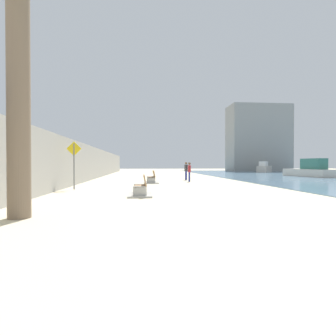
# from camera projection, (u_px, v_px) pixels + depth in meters

# --- Properties ---
(ground_plane) EXTENTS (120.00, 120.00, 0.00)m
(ground_plane) POSITION_uv_depth(u_px,v_px,m) (167.00, 179.00, 27.54)
(ground_plane) COLOR beige
(seawall) EXTENTS (0.80, 64.00, 3.13)m
(seawall) POSITION_uv_depth(u_px,v_px,m) (89.00, 163.00, 26.81)
(seawall) COLOR #ADAAA3
(seawall) RESTS_ON ground
(bench_near) EXTENTS (1.11, 2.10, 0.98)m
(bench_near) POSITION_uv_depth(u_px,v_px,m) (141.00, 191.00, 13.10)
(bench_near) COLOR #ADAAA3
(bench_near) RESTS_ON ground
(bench_far) EXTENTS (1.11, 2.11, 0.98)m
(bench_far) POSITION_uv_depth(u_px,v_px,m) (151.00, 180.00, 21.90)
(bench_far) COLOR #ADAAA3
(bench_far) RESTS_ON ground
(person_walking) EXTENTS (0.29, 0.49, 1.63)m
(person_walking) POSITION_uv_depth(u_px,v_px,m) (189.00, 170.00, 23.40)
(person_walking) COLOR navy
(person_walking) RESTS_ON ground
(person_standing) EXTENTS (0.28, 0.50, 1.67)m
(person_standing) POSITION_uv_depth(u_px,v_px,m) (186.00, 169.00, 26.05)
(person_standing) COLOR navy
(person_standing) RESTS_ON ground
(boat_nearest) EXTENTS (4.85, 6.12, 1.90)m
(boat_nearest) POSITION_uv_depth(u_px,v_px,m) (264.00, 168.00, 49.95)
(boat_nearest) COLOR beige
(boat_nearest) RESTS_ON water_bay
(boat_outer) EXTENTS (2.43, 6.92, 2.05)m
(boat_outer) POSITION_uv_depth(u_px,v_px,m) (309.00, 170.00, 31.78)
(boat_outer) COLOR beige
(boat_outer) RESTS_ON water_bay
(pedestrian_sign) EXTENTS (0.85, 0.08, 2.79)m
(pedestrian_sign) POSITION_uv_depth(u_px,v_px,m) (74.00, 160.00, 16.26)
(pedestrian_sign) COLOR slate
(pedestrian_sign) RESTS_ON ground
(harbor_building) EXTENTS (12.00, 6.00, 13.35)m
(harbor_building) POSITION_uv_depth(u_px,v_px,m) (258.00, 139.00, 57.30)
(harbor_building) COLOR gray
(harbor_building) RESTS_ON ground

